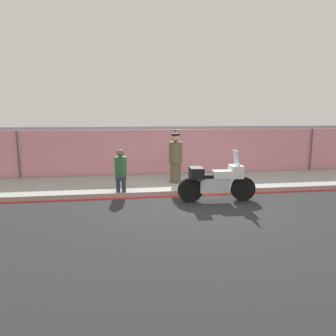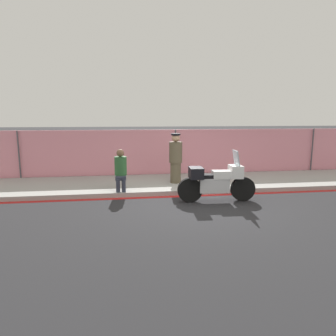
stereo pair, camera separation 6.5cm
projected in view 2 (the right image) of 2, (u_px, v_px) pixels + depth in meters
The scene contains 7 objects.
ground_plane at pixel (197, 205), 8.06m from camera, with size 120.00×120.00×0.00m, color #262628.
sidewalk at pixel (182, 183), 10.33m from camera, with size 42.24×2.72×0.14m.
curb_paint_stripe at pixel (191, 196), 8.92m from camera, with size 42.24×0.18×0.01m.
storefront_fence at pixel (175, 153), 11.59m from camera, with size 40.13×0.17×1.84m.
motorcycle at pixel (216, 181), 8.26m from camera, with size 2.19×0.56×1.43m.
officer_standing at pixel (176, 158), 9.93m from camera, with size 0.43×0.43×1.65m.
person_seated_on_curb at pixel (121, 168), 9.02m from camera, with size 0.37×0.64×1.23m.
Camera 2 is at (-1.86, -7.59, 2.36)m, focal length 32.00 mm.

